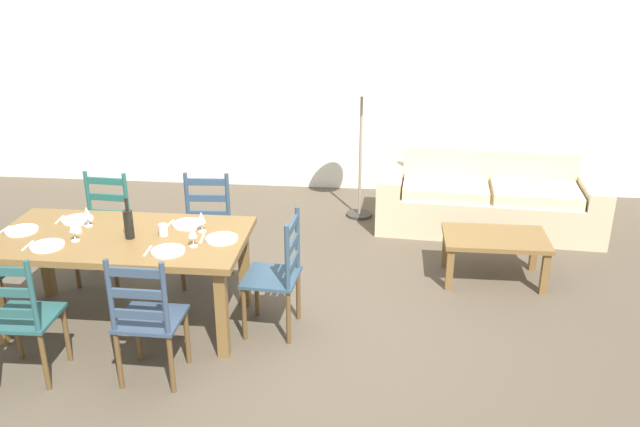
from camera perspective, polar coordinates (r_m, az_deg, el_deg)
ground_plane at (r=5.34m, az=-3.24°, el=-9.37°), size 9.60×9.60×0.02m
wall_far at (r=7.97m, az=0.25°, el=11.66°), size 9.60×0.16×2.70m
dining_table at (r=5.23m, az=-16.74°, el=-2.71°), size 1.90×0.96×0.75m
dining_chair_near_left at (r=4.87m, az=-24.45°, el=-8.16°), size 0.43×0.41×0.96m
dining_chair_near_right at (r=4.57m, az=-14.67°, el=-8.80°), size 0.43×0.41×0.96m
dining_chair_far_left at (r=6.09m, az=-18.12°, el=-1.26°), size 0.45×0.43×0.96m
dining_chair_far_right at (r=5.85m, az=-9.77°, el=-1.40°), size 0.44×0.43×0.96m
dining_chair_head_east at (r=5.01m, az=-3.66°, el=-5.26°), size 0.43×0.45×0.96m
dinner_plate_near_left at (r=5.18m, az=-22.48°, el=-2.59°), size 0.24×0.24×0.02m
fork_near_left at (r=5.25m, az=-23.92°, el=-2.55°), size 0.02×0.17×0.01m
dinner_plate_near_right at (r=4.83m, az=-12.98°, el=-3.17°), size 0.24×0.24×0.02m
fork_near_right at (r=4.88m, az=-14.65°, el=-3.14°), size 0.02×0.17×0.01m
dinner_plate_far_left at (r=5.58m, az=-20.19°, el=-0.50°), size 0.24×0.24×0.02m
fork_far_left at (r=5.65m, az=-21.55°, el=-0.50°), size 0.03×0.17×0.01m
dinner_plate_far_right at (r=5.26m, az=-11.32°, el=-0.90°), size 0.24×0.24×0.02m
fork_far_right at (r=5.31m, az=-12.86°, el=-0.89°), size 0.03×0.17×0.01m
dinner_plate_head_west at (r=5.53m, az=-24.35°, el=-1.34°), size 0.24×0.24×0.02m
fork_head_west at (r=5.61m, az=-25.67°, el=-1.32°), size 0.03×0.17×0.01m
dinner_plate_head_east at (r=4.95m, az=-8.47°, el=-2.17°), size 0.24×0.24×0.02m
fork_head_east at (r=4.99m, az=-10.13°, el=-2.15°), size 0.03×0.17×0.01m
wine_bottle at (r=5.09m, az=-16.19°, el=-0.83°), size 0.07×0.07×0.32m
wine_glass_near_left at (r=5.17m, az=-20.52°, el=-1.11°), size 0.06×0.06×0.16m
wine_glass_near_right at (r=4.84m, az=-10.94°, el=-1.62°), size 0.06×0.06×0.16m
wine_glass_far_left at (r=5.41m, az=-19.49°, el=0.03°), size 0.06×0.06×0.16m
wine_glass_far_right at (r=5.08m, az=-10.21°, el=-0.40°), size 0.06×0.06×0.16m
coffee_cup_primary at (r=5.10m, az=-13.38°, el=-1.39°), size 0.07×0.07×0.09m
coffee_cup_secondary at (r=5.34m, az=-20.26°, el=-1.10°), size 0.07×0.07×0.09m
couch at (r=7.17m, az=14.26°, el=1.02°), size 2.33×0.95×0.80m
coffee_table at (r=6.01m, az=14.86°, el=-2.46°), size 0.90×0.56×0.42m
standing_lamp at (r=6.96m, az=3.65°, el=10.64°), size 0.40×0.40×1.64m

